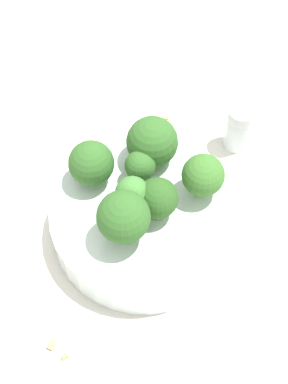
% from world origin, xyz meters
% --- Properties ---
extents(ground_plane, '(3.00, 3.00, 0.00)m').
position_xyz_m(ground_plane, '(0.00, 0.00, 0.00)').
color(ground_plane, silver).
extents(bowl, '(0.21, 0.21, 0.04)m').
position_xyz_m(bowl, '(0.00, 0.00, 0.02)').
color(bowl, silver).
rests_on(bowl, ground_plane).
extents(broccoli_floret_0, '(0.03, 0.03, 0.04)m').
position_xyz_m(broccoli_floret_0, '(-0.02, 0.04, 0.07)').
color(broccoli_floret_0, '#7A9E5B').
rests_on(broccoli_floret_0, bowl).
extents(broccoli_floret_1, '(0.04, 0.04, 0.05)m').
position_xyz_m(broccoli_floret_1, '(-0.01, -0.01, 0.08)').
color(broccoli_floret_1, '#84AD66').
rests_on(broccoli_floret_1, bowl).
extents(broccoli_floret_2, '(0.06, 0.06, 0.06)m').
position_xyz_m(broccoli_floret_2, '(-0.01, 0.07, 0.08)').
color(broccoli_floret_2, '#8EB770').
rests_on(broccoli_floret_2, bowl).
extents(broccoli_floret_3, '(0.05, 0.05, 0.06)m').
position_xyz_m(broccoli_floret_3, '(-0.07, 0.02, 0.08)').
color(broccoli_floret_3, '#8EB770').
rests_on(broccoli_floret_3, bowl).
extents(broccoli_floret_4, '(0.06, 0.06, 0.07)m').
position_xyz_m(broccoli_floret_4, '(-0.01, -0.04, 0.08)').
color(broccoli_floret_4, '#7A9E5B').
rests_on(broccoli_floret_4, bowl).
extents(broccoli_floret_5, '(0.05, 0.05, 0.06)m').
position_xyz_m(broccoli_floret_5, '(0.05, 0.04, 0.08)').
color(broccoli_floret_5, '#84AD66').
rests_on(broccoli_floret_5, bowl).
extents(broccoli_floret_6, '(0.04, 0.04, 0.05)m').
position_xyz_m(broccoli_floret_6, '(0.02, -0.00, 0.07)').
color(broccoli_floret_6, '#7A9E5B').
rests_on(broccoli_floret_6, bowl).
extents(pepper_shaker, '(0.03, 0.03, 0.06)m').
position_xyz_m(pepper_shaker, '(0.07, 0.16, 0.03)').
color(pepper_shaker, '#B2B7BC').
rests_on(pepper_shaker, ground_plane).
extents(almond_crumb_0, '(0.01, 0.01, 0.01)m').
position_xyz_m(almond_crumb_0, '(-0.03, -0.17, 0.00)').
color(almond_crumb_0, '#AD7F4C').
rests_on(almond_crumb_0, ground_plane).
extents(almond_crumb_1, '(0.01, 0.01, 0.01)m').
position_xyz_m(almond_crumb_1, '(-0.05, -0.16, 0.00)').
color(almond_crumb_1, tan).
rests_on(almond_crumb_1, ground_plane).
extents(almond_crumb_2, '(0.01, 0.01, 0.01)m').
position_xyz_m(almond_crumb_2, '(-0.03, 0.17, 0.00)').
color(almond_crumb_2, '#AD7F4C').
rests_on(almond_crumb_2, ground_plane).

